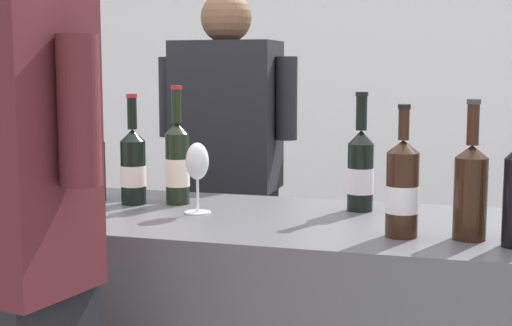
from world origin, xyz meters
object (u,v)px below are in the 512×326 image
object	(u,v)px
wine_glass	(196,165)
ice_bucket	(28,178)
wine_bottle_0	(361,169)
wine_bottle_6	(93,163)
wine_bottle_2	(30,161)
person_server	(227,215)
wine_bottle_1	(133,166)
wine_bottle_7	(471,188)
wine_bottle_3	(402,189)
wine_bottle_5	(177,163)

from	to	relation	value
wine_glass	ice_bucket	distance (m)	0.47
wine_bottle_0	ice_bucket	world-z (taller)	wine_bottle_0
wine_bottle_0	wine_bottle_6	size ratio (longest dim) A/B	1.14
wine_bottle_2	ice_bucket	bearing A→B (deg)	-58.53
person_server	wine_glass	bearing A→B (deg)	-78.30
wine_bottle_6	wine_glass	world-z (taller)	wine_bottle_6
wine_bottle_1	person_server	world-z (taller)	person_server
wine_bottle_2	wine_bottle_7	world-z (taller)	wine_bottle_7
wine_bottle_1	ice_bucket	size ratio (longest dim) A/B	1.53
wine_glass	wine_bottle_7	bearing A→B (deg)	-9.11
wine_glass	person_server	xyz separation A→B (m)	(-0.15, 0.70, -0.29)
wine_bottle_6	ice_bucket	bearing A→B (deg)	-102.87
wine_bottle_0	wine_bottle_7	distance (m)	0.42
person_server	wine_bottle_7	bearing A→B (deg)	-42.64
wine_bottle_6	wine_bottle_7	distance (m)	1.15
wine_bottle_1	person_server	distance (m)	0.68
wine_bottle_7	person_server	xyz separation A→B (m)	(-0.89, 0.82, -0.27)
wine_glass	wine_bottle_3	bearing A→B (deg)	-13.09
wine_bottle_6	person_server	distance (m)	0.70
wine_bottle_0	wine_bottle_2	size ratio (longest dim) A/B	1.02
wine_bottle_3	wine_glass	xyz separation A→B (m)	(-0.59, 0.14, 0.02)
wine_bottle_0	ice_bucket	bearing A→B (deg)	-159.56
wine_glass	wine_bottle_6	bearing A→B (deg)	165.31
wine_bottle_6	wine_glass	bearing A→B (deg)	-14.69
wine_bottle_1	wine_bottle_2	bearing A→B (deg)	-172.12
wine_bottle_0	wine_bottle_1	bearing A→B (deg)	-172.59
wine_bottle_7	ice_bucket	xyz separation A→B (m)	(-1.19, -0.04, -0.02)
wine_bottle_1	wine_bottle_5	bearing A→B (deg)	18.23
wine_bottle_1	wine_bottle_6	bearing A→B (deg)	172.18
wine_bottle_5	wine_bottle_6	bearing A→B (deg)	-175.50
wine_bottle_0	wine_glass	size ratio (longest dim) A/B	1.70
wine_bottle_0	wine_glass	distance (m)	0.47
wine_bottle_0	wine_bottle_7	world-z (taller)	wine_bottle_0
wine_bottle_0	ice_bucket	xyz separation A→B (m)	(-0.88, -0.33, -0.02)
wine_bottle_5	wine_bottle_7	xyz separation A→B (m)	(0.85, -0.24, -0.00)
wine_bottle_2	wine_bottle_5	size ratio (longest dim) A/B	0.93
wine_bottle_0	ice_bucket	size ratio (longest dim) A/B	1.58
ice_bucket	wine_bottle_0	bearing A→B (deg)	20.44
wine_bottle_0	person_server	bearing A→B (deg)	137.64
wine_bottle_2	wine_glass	distance (m)	0.56
wine_bottle_7	wine_bottle_3	bearing A→B (deg)	-173.99
wine_bottle_5	wine_bottle_7	size ratio (longest dim) A/B	1.06
wine_bottle_5	wine_bottle_6	xyz separation A→B (m)	(-0.27, -0.02, -0.01)
wine_bottle_1	wine_glass	size ratio (longest dim) A/B	1.65
wine_bottle_7	wine_glass	size ratio (longest dim) A/B	1.68
wine_bottle_1	wine_bottle_5	world-z (taller)	wine_bottle_5
wine_bottle_5	wine_glass	world-z (taller)	wine_bottle_5
wine_bottle_7	person_server	bearing A→B (deg)	137.36
wine_bottle_1	wine_bottle_7	world-z (taller)	wine_bottle_7
wine_bottle_3	ice_bucket	distance (m)	1.03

